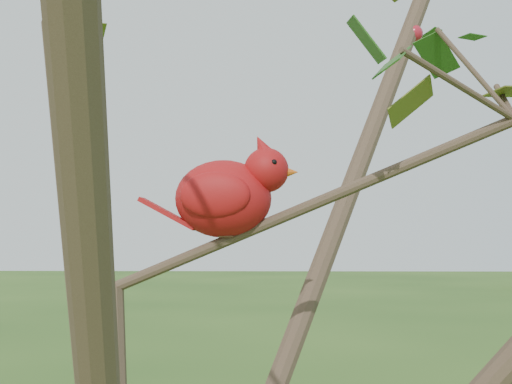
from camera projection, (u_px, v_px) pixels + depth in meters
crabapple_tree at (147, 169)px, 0.97m from camera, size 2.35×2.05×2.95m
cardinal at (228, 195)px, 1.08m from camera, size 0.24×0.13×0.17m
distant_trees at (97, 255)px, 22.20m from camera, size 46.11×13.12×3.18m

